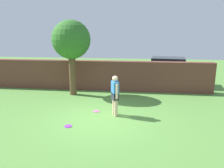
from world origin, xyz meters
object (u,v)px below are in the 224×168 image
tree (71,41)px  frisbee_pink (96,111)px  car (168,71)px  frisbee_purple (68,126)px  person (115,94)px

tree → frisbee_pink: tree is taller
car → frisbee_purple: size_ratio=16.24×
frisbee_purple → frisbee_pink: (0.70, 1.62, 0.00)m
car → frisbee_purple: (-4.23, -7.07, -0.85)m
car → tree: bearing=-142.7°
person → tree: bearing=-162.1°
frisbee_purple → tree: bearing=104.3°
person → frisbee_purple: size_ratio=6.00×
person → frisbee_pink: (-0.83, 0.32, -0.89)m
tree → person: 4.23m
tree → person: size_ratio=2.40×
tree → car: (5.26, 3.02, -1.98)m
tree → car: 6.38m
frisbee_pink → tree: bearing=125.4°
person → frisbee_pink: size_ratio=6.00×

